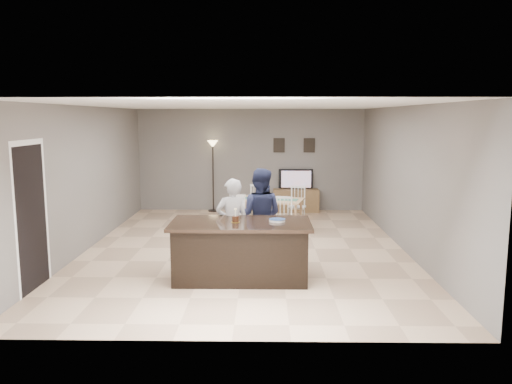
{
  "coord_description": "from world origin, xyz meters",
  "views": [
    {
      "loc": [
        0.36,
        -9.28,
        2.5
      ],
      "look_at": [
        0.21,
        -0.3,
        1.14
      ],
      "focal_mm": 35.0,
      "sensor_mm": 36.0,
      "label": 1
    }
  ],
  "objects_px": {
    "man": "(260,215)",
    "kitchen_island": "(241,250)",
    "dining_table": "(270,204)",
    "floor_lamp": "(213,157)",
    "birthday_cake": "(235,219)",
    "woman": "(232,224)",
    "tv_console": "(296,200)",
    "television": "(296,179)",
    "plate_stack": "(277,220)"
  },
  "relations": [
    {
      "from": "dining_table",
      "to": "floor_lamp",
      "type": "distance_m",
      "value": 2.73
    },
    {
      "from": "man",
      "to": "birthday_cake",
      "type": "relative_size",
      "value": 7.62
    },
    {
      "from": "tv_console",
      "to": "dining_table",
      "type": "distance_m",
      "value": 2.23
    },
    {
      "from": "woman",
      "to": "tv_console",
      "type": "bearing_deg",
      "value": -121.49
    },
    {
      "from": "woman",
      "to": "man",
      "type": "distance_m",
      "value": 0.6
    },
    {
      "from": "plate_stack",
      "to": "dining_table",
      "type": "bearing_deg",
      "value": 91.38
    },
    {
      "from": "television",
      "to": "plate_stack",
      "type": "relative_size",
      "value": 3.59
    },
    {
      "from": "birthday_cake",
      "to": "woman",
      "type": "bearing_deg",
      "value": 98.65
    },
    {
      "from": "television",
      "to": "birthday_cake",
      "type": "bearing_deg",
      "value": 77.24
    },
    {
      "from": "woman",
      "to": "man",
      "type": "bearing_deg",
      "value": -154.98
    },
    {
      "from": "birthday_cake",
      "to": "plate_stack",
      "type": "relative_size",
      "value": 0.84
    },
    {
      "from": "woman",
      "to": "floor_lamp",
      "type": "height_order",
      "value": "floor_lamp"
    },
    {
      "from": "birthday_cake",
      "to": "floor_lamp",
      "type": "relative_size",
      "value": 0.11
    },
    {
      "from": "television",
      "to": "birthday_cake",
      "type": "height_order",
      "value": "television"
    },
    {
      "from": "woman",
      "to": "plate_stack",
      "type": "distance_m",
      "value": 0.9
    },
    {
      "from": "television",
      "to": "woman",
      "type": "distance_m",
      "value": 5.27
    },
    {
      "from": "kitchen_island",
      "to": "floor_lamp",
      "type": "relative_size",
      "value": 1.14
    },
    {
      "from": "birthday_cake",
      "to": "floor_lamp",
      "type": "height_order",
      "value": "floor_lamp"
    },
    {
      "from": "kitchen_island",
      "to": "floor_lamp",
      "type": "bearing_deg",
      "value": 100.11
    },
    {
      "from": "kitchen_island",
      "to": "birthday_cake",
      "type": "xyz_separation_m",
      "value": [
        -0.08,
        -0.01,
        0.5
      ]
    },
    {
      "from": "birthday_cake",
      "to": "plate_stack",
      "type": "height_order",
      "value": "birthday_cake"
    },
    {
      "from": "dining_table",
      "to": "floor_lamp",
      "type": "xyz_separation_m",
      "value": [
        -1.48,
        2.11,
        0.9
      ]
    },
    {
      "from": "floor_lamp",
      "to": "tv_console",
      "type": "bearing_deg",
      "value": -0.52
    },
    {
      "from": "man",
      "to": "plate_stack",
      "type": "height_order",
      "value": "man"
    },
    {
      "from": "woman",
      "to": "man",
      "type": "height_order",
      "value": "man"
    },
    {
      "from": "man",
      "to": "kitchen_island",
      "type": "bearing_deg",
      "value": 87.03
    },
    {
      "from": "kitchen_island",
      "to": "television",
      "type": "xyz_separation_m",
      "value": [
        1.2,
        5.64,
        0.41
      ]
    },
    {
      "from": "tv_console",
      "to": "woman",
      "type": "xyz_separation_m",
      "value": [
        -1.37,
        -5.02,
        0.45
      ]
    },
    {
      "from": "plate_stack",
      "to": "floor_lamp",
      "type": "bearing_deg",
      "value": 105.69
    },
    {
      "from": "television",
      "to": "tv_console",
      "type": "bearing_deg",
      "value": 90.0
    },
    {
      "from": "dining_table",
      "to": "woman",
      "type": "bearing_deg",
      "value": -88.27
    },
    {
      "from": "dining_table",
      "to": "man",
      "type": "bearing_deg",
      "value": -80.24
    },
    {
      "from": "floor_lamp",
      "to": "birthday_cake",
      "type": "bearing_deg",
      "value": -80.7
    },
    {
      "from": "kitchen_island",
      "to": "dining_table",
      "type": "xyz_separation_m",
      "value": [
        0.48,
        3.48,
        0.11
      ]
    },
    {
      "from": "television",
      "to": "man",
      "type": "bearing_deg",
      "value": 78.97
    },
    {
      "from": "tv_console",
      "to": "floor_lamp",
      "type": "relative_size",
      "value": 0.64
    },
    {
      "from": "birthday_cake",
      "to": "floor_lamp",
      "type": "distance_m",
      "value": 5.7
    },
    {
      "from": "kitchen_island",
      "to": "birthday_cake",
      "type": "height_order",
      "value": "birthday_cake"
    },
    {
      "from": "tv_console",
      "to": "plate_stack",
      "type": "distance_m",
      "value": 5.6
    },
    {
      "from": "kitchen_island",
      "to": "plate_stack",
      "type": "height_order",
      "value": "plate_stack"
    },
    {
      "from": "tv_console",
      "to": "dining_table",
      "type": "xyz_separation_m",
      "value": [
        -0.72,
        -2.09,
        0.26
      ]
    },
    {
      "from": "woman",
      "to": "dining_table",
      "type": "relative_size",
      "value": 0.78
    },
    {
      "from": "plate_stack",
      "to": "floor_lamp",
      "type": "relative_size",
      "value": 0.14
    },
    {
      "from": "kitchen_island",
      "to": "plate_stack",
      "type": "xyz_separation_m",
      "value": [
        0.56,
        0.04,
        0.47
      ]
    },
    {
      "from": "television",
      "to": "man",
      "type": "xyz_separation_m",
      "value": [
        -0.92,
        -4.69,
        -0.05
      ]
    },
    {
      "from": "birthday_cake",
      "to": "dining_table",
      "type": "distance_m",
      "value": 3.56
    },
    {
      "from": "woman",
      "to": "birthday_cake",
      "type": "relative_size",
      "value": 7.03
    },
    {
      "from": "kitchen_island",
      "to": "television",
      "type": "bearing_deg",
      "value": 77.99
    },
    {
      "from": "television",
      "to": "woman",
      "type": "relative_size",
      "value": 0.61
    },
    {
      "from": "television",
      "to": "dining_table",
      "type": "relative_size",
      "value": 0.48
    }
  ]
}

